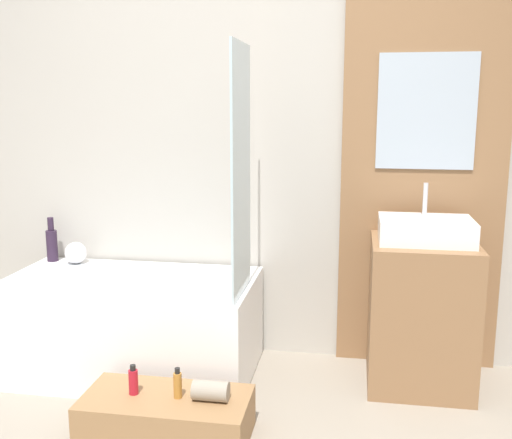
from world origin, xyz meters
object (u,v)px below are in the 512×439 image
Objects in this scene: vase_round_light at (76,253)px; bottle_soap_primary at (133,381)px; bathtub at (131,325)px; vase_tall_dark at (52,243)px; bottle_soap_secondary at (178,384)px; wooden_step_bench at (166,416)px; sink at (426,230)px.

vase_round_light is 1.19m from bottle_soap_primary.
vase_tall_dark is at bearing 154.17° from bathtub.
vase_round_light is 1.32m from bottle_soap_secondary.
wooden_step_bench is 1.60× the size of sink.
sink is at bearing 33.50° from bottle_soap_secondary.
sink is 1.62m from bottle_soap_primary.
vase_tall_dark is (-2.19, 0.19, -0.20)m from sink.
bottle_soap_primary is at bearing 180.00° from wooden_step_bench.
sink is at bearing 29.17° from bottle_soap_primary.
wooden_step_bench is 2.77× the size of vase_tall_dark.
bottle_soap_primary is (0.87, -0.93, -0.39)m from vase_tall_dark.
vase_tall_dark is (-1.02, 0.93, 0.55)m from wooden_step_bench.
sink is 1.46m from bottle_soap_secondary.
vase_round_light reaches higher than bottle_soap_secondary.
bottle_soap_secondary is (0.47, -0.64, -0.01)m from bathtub.
sink is at bearing 3.67° from bathtub.
sink is (1.58, 0.10, 0.58)m from bathtub.
vase_round_light is at bearing 149.11° from bathtub.
vase_round_light reaches higher than bottle_soap_primary.
bathtub reaches higher than bottle_soap_primary.
bottle_soap_secondary is (0.06, 0.00, 0.16)m from wooden_step_bench.
sink reaches higher than wooden_step_bench.
bathtub is at bearing -176.33° from sink.
vase_round_light is (-0.85, 0.90, 0.50)m from wooden_step_bench.
wooden_step_bench is at bearing -46.66° from vase_round_light.
bottle_soap_primary is at bearing -47.04° from vase_tall_dark.
vase_tall_dark is 1.93× the size of bottle_soap_secondary.
vase_round_light is at bearing 175.46° from sink.
bathtub is 9.94× the size of bottle_soap_primary.
vase_round_light reaches higher than bathtub.
vase_tall_dark reaches higher than vase_round_light.
bathtub is 0.78m from wooden_step_bench.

